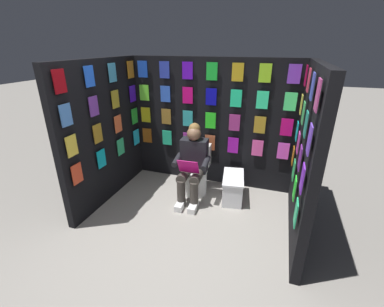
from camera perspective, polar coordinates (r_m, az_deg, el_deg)
ground_plane at (r=3.29m, az=-5.21°, el=-20.72°), size 30.00×30.00×0.00m
display_wall_back at (r=4.35m, az=4.31°, el=6.60°), size 2.78×0.14×2.08m
display_wall_left at (r=3.33m, az=23.54°, el=-0.50°), size 0.14×1.85×2.08m
display_wall_right at (r=4.10m, az=-18.57°, el=4.39°), size 0.14×1.85×2.08m
toilet at (r=4.25m, az=0.90°, el=-4.24°), size 0.41×0.56×0.77m
person_reading at (r=3.93m, az=0.07°, el=-2.13°), size 0.54×0.70×1.19m
comic_longbox_near at (r=4.16m, az=8.88°, el=-7.26°), size 0.40×0.66×0.39m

